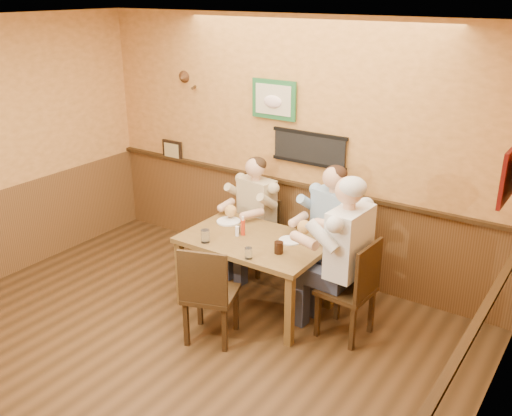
% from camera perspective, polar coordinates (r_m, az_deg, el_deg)
% --- Properties ---
extents(room, '(5.02, 5.03, 2.81)m').
position_cam_1_polar(room, '(4.31, -10.86, 2.44)').
color(room, '#33200F').
rests_on(room, ground).
extents(dining_table, '(1.40, 0.90, 0.75)m').
position_cam_1_polar(dining_table, '(5.61, -0.14, -3.95)').
color(dining_table, brown).
rests_on(dining_table, ground).
extents(chair_back_left, '(0.44, 0.44, 0.84)m').
position_cam_1_polar(chair_back_left, '(6.44, 0.08, -2.79)').
color(chair_back_left, '#352411').
rests_on(chair_back_left, ground).
extents(chair_back_right, '(0.50, 0.50, 0.89)m').
position_cam_1_polar(chair_back_right, '(5.97, 7.58, -4.75)').
color(chair_back_right, '#352411').
rests_on(chair_back_right, ground).
extents(chair_right_end, '(0.48, 0.48, 0.97)m').
position_cam_1_polar(chair_right_end, '(5.31, 9.01, -7.90)').
color(chair_right_end, '#352411').
rests_on(chair_right_end, ground).
extents(chair_near_side, '(0.57, 0.57, 0.96)m').
position_cam_1_polar(chair_near_side, '(5.21, -4.53, -8.30)').
color(chair_near_side, '#352411').
rests_on(chair_near_side, ground).
extents(diner_tan_shirt, '(0.63, 0.63, 1.21)m').
position_cam_1_polar(diner_tan_shirt, '(6.36, 0.08, -1.31)').
color(diner_tan_shirt, '#CFBA8E').
rests_on(diner_tan_shirt, ground).
extents(diner_blue_polo, '(0.71, 0.71, 1.28)m').
position_cam_1_polar(diner_blue_polo, '(5.89, 7.67, -3.08)').
color(diner_blue_polo, '#83A4C5').
rests_on(diner_blue_polo, ground).
extents(diner_white_elder, '(0.68, 0.68, 1.39)m').
position_cam_1_polar(diner_white_elder, '(5.21, 9.15, -5.90)').
color(diner_white_elder, silver).
rests_on(diner_white_elder, ground).
extents(water_glass_left, '(0.11, 0.11, 0.13)m').
position_cam_1_polar(water_glass_left, '(5.49, -5.10, -2.82)').
color(water_glass_left, silver).
rests_on(water_glass_left, dining_table).
extents(water_glass_mid, '(0.09, 0.09, 0.11)m').
position_cam_1_polar(water_glass_mid, '(5.16, -0.76, -4.54)').
color(water_glass_mid, white).
rests_on(water_glass_mid, dining_table).
extents(cola_tumbler, '(0.09, 0.09, 0.11)m').
position_cam_1_polar(cola_tumbler, '(5.26, 2.29, -3.97)').
color(cola_tumbler, black).
rests_on(cola_tumbler, dining_table).
extents(hot_sauce_bottle, '(0.05, 0.05, 0.18)m').
position_cam_1_polar(hot_sauce_bottle, '(5.62, -1.32, -1.88)').
color(hot_sauce_bottle, red).
rests_on(hot_sauce_bottle, dining_table).
extents(salt_shaker, '(0.04, 0.04, 0.10)m').
position_cam_1_polar(salt_shaker, '(5.62, -1.89, -2.33)').
color(salt_shaker, white).
rests_on(salt_shaker, dining_table).
extents(pepper_shaker, '(0.03, 0.03, 0.08)m').
position_cam_1_polar(pepper_shaker, '(5.68, -1.74, -2.17)').
color(pepper_shaker, black).
rests_on(pepper_shaker, dining_table).
extents(plate_far_left, '(0.32, 0.32, 0.02)m').
position_cam_1_polar(plate_far_left, '(5.96, -2.76, -1.33)').
color(plate_far_left, white).
rests_on(plate_far_left, dining_table).
extents(plate_far_right, '(0.27, 0.27, 0.01)m').
position_cam_1_polar(plate_far_right, '(5.53, 3.46, -3.25)').
color(plate_far_right, silver).
rests_on(plate_far_right, dining_table).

